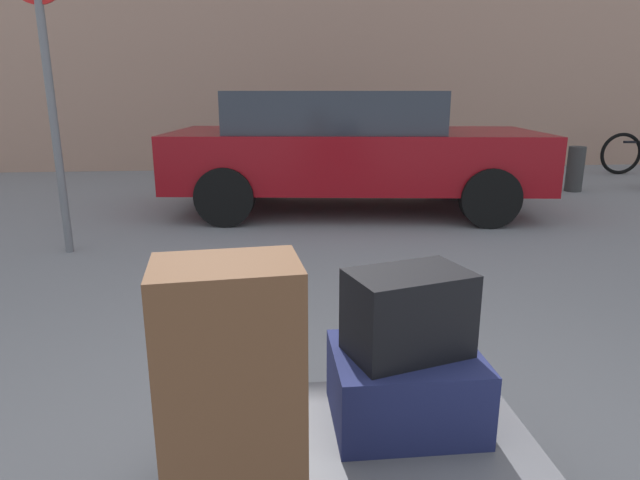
{
  "coord_description": "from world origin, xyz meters",
  "views": [
    {
      "loc": [
        -0.25,
        -1.47,
        1.42
      ],
      "look_at": [
        0.0,
        1.2,
        0.69
      ],
      "focal_mm": 30.76,
      "sensor_mm": 36.0,
      "label": 1
    }
  ],
  "objects_px": {
    "no_parking_sign": "(47,69)",
    "suitcase_navy_center": "(405,386)",
    "luggage_cart": "(355,467)",
    "suitcase_brown_stacked_top": "(231,394)",
    "parked_car": "(349,148)",
    "bollard_kerb_mid": "(575,169)",
    "bollard_kerb_near": "(494,170)",
    "duffel_bag_black_topmost_pile": "(408,313)"
  },
  "relations": [
    {
      "from": "suitcase_navy_center",
      "to": "no_parking_sign",
      "type": "xyz_separation_m",
      "value": [
        -2.27,
        3.39,
        1.13
      ]
    },
    {
      "from": "bollard_kerb_mid",
      "to": "parked_car",
      "type": "bearing_deg",
      "value": -164.17
    },
    {
      "from": "suitcase_brown_stacked_top",
      "to": "duffel_bag_black_topmost_pile",
      "type": "xyz_separation_m",
      "value": [
        0.54,
        0.37,
        0.04
      ]
    },
    {
      "from": "suitcase_navy_center",
      "to": "bollard_kerb_near",
      "type": "relative_size",
      "value": 0.74
    },
    {
      "from": "luggage_cart",
      "to": "bollard_kerb_mid",
      "type": "distance_m",
      "value": 7.38
    },
    {
      "from": "luggage_cart",
      "to": "suitcase_brown_stacked_top",
      "type": "distance_m",
      "value": 0.6
    },
    {
      "from": "suitcase_brown_stacked_top",
      "to": "bollard_kerb_near",
      "type": "height_order",
      "value": "suitcase_brown_stacked_top"
    },
    {
      "from": "bollard_kerb_mid",
      "to": "no_parking_sign",
      "type": "bearing_deg",
      "value": -157.82
    },
    {
      "from": "parked_car",
      "to": "bollard_kerb_mid",
      "type": "relative_size",
      "value": 6.91
    },
    {
      "from": "suitcase_navy_center",
      "to": "no_parking_sign",
      "type": "bearing_deg",
      "value": 123.32
    },
    {
      "from": "suitcase_navy_center",
      "to": "parked_car",
      "type": "distance_m",
      "value": 5.0
    },
    {
      "from": "no_parking_sign",
      "to": "suitcase_navy_center",
      "type": "bearing_deg",
      "value": -56.25
    },
    {
      "from": "suitcase_brown_stacked_top",
      "to": "bollard_kerb_near",
      "type": "xyz_separation_m",
      "value": [
        3.32,
        6.31,
        -0.36
      ]
    },
    {
      "from": "luggage_cart",
      "to": "suitcase_navy_center",
      "type": "height_order",
      "value": "suitcase_navy_center"
    },
    {
      "from": "no_parking_sign",
      "to": "suitcase_brown_stacked_top",
      "type": "bearing_deg",
      "value": -65.37
    },
    {
      "from": "suitcase_brown_stacked_top",
      "to": "bollard_kerb_near",
      "type": "distance_m",
      "value": 7.14
    },
    {
      "from": "suitcase_brown_stacked_top",
      "to": "duffel_bag_black_topmost_pile",
      "type": "height_order",
      "value": "suitcase_brown_stacked_top"
    },
    {
      "from": "luggage_cart",
      "to": "suitcase_navy_center",
      "type": "xyz_separation_m",
      "value": [
        0.19,
        0.14,
        0.2
      ]
    },
    {
      "from": "parked_car",
      "to": "suitcase_navy_center",
      "type": "bearing_deg",
      "value": -96.1
    },
    {
      "from": "suitcase_navy_center",
      "to": "bollard_kerb_near",
      "type": "distance_m",
      "value": 6.56
    },
    {
      "from": "suitcase_navy_center",
      "to": "parked_car",
      "type": "relative_size",
      "value": 0.11
    },
    {
      "from": "parked_car",
      "to": "bollard_kerb_near",
      "type": "relative_size",
      "value": 6.91
    },
    {
      "from": "duffel_bag_black_topmost_pile",
      "to": "no_parking_sign",
      "type": "distance_m",
      "value": 4.17
    },
    {
      "from": "bollard_kerb_near",
      "to": "no_parking_sign",
      "type": "height_order",
      "value": "no_parking_sign"
    },
    {
      "from": "duffel_bag_black_topmost_pile",
      "to": "no_parking_sign",
      "type": "bearing_deg",
      "value": 106.97
    },
    {
      "from": "duffel_bag_black_topmost_pile",
      "to": "bollard_kerb_mid",
      "type": "distance_m",
      "value": 7.17
    },
    {
      "from": "suitcase_brown_stacked_top",
      "to": "bollard_kerb_mid",
      "type": "distance_m",
      "value": 7.78
    },
    {
      "from": "bollard_kerb_near",
      "to": "no_parking_sign",
      "type": "xyz_separation_m",
      "value": [
        -5.04,
        -2.55,
        1.27
      ]
    },
    {
      "from": "luggage_cart",
      "to": "suitcase_navy_center",
      "type": "bearing_deg",
      "value": 36.27
    },
    {
      "from": "suitcase_navy_center",
      "to": "no_parking_sign",
      "type": "relative_size",
      "value": 0.19
    },
    {
      "from": "luggage_cart",
      "to": "suitcase_navy_center",
      "type": "distance_m",
      "value": 0.3
    },
    {
      "from": "suitcase_brown_stacked_top",
      "to": "parked_car",
      "type": "height_order",
      "value": "parked_car"
    },
    {
      "from": "luggage_cart",
      "to": "parked_car",
      "type": "relative_size",
      "value": 0.26
    },
    {
      "from": "duffel_bag_black_topmost_pile",
      "to": "parked_car",
      "type": "relative_size",
      "value": 0.08
    },
    {
      "from": "no_parking_sign",
      "to": "bollard_kerb_near",
      "type": "bearing_deg",
      "value": 26.83
    },
    {
      "from": "suitcase_navy_center",
      "to": "parked_car",
      "type": "xyz_separation_m",
      "value": [
        0.53,
        4.96,
        0.29
      ]
    },
    {
      "from": "suitcase_brown_stacked_top",
      "to": "bollard_kerb_near",
      "type": "relative_size",
      "value": 1.07
    },
    {
      "from": "luggage_cart",
      "to": "suitcase_brown_stacked_top",
      "type": "xyz_separation_m",
      "value": [
        -0.36,
        -0.23,
        0.42
      ]
    },
    {
      "from": "duffel_bag_black_topmost_pile",
      "to": "bollard_kerb_mid",
      "type": "xyz_separation_m",
      "value": [
        3.99,
        5.94,
        -0.41
      ]
    },
    {
      "from": "duffel_bag_black_topmost_pile",
      "to": "suitcase_brown_stacked_top",
      "type": "bearing_deg",
      "value": -162.81
    },
    {
      "from": "duffel_bag_black_topmost_pile",
      "to": "bollard_kerb_near",
      "type": "height_order",
      "value": "duffel_bag_black_topmost_pile"
    },
    {
      "from": "no_parking_sign",
      "to": "parked_car",
      "type": "bearing_deg",
      "value": 29.3
    }
  ]
}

